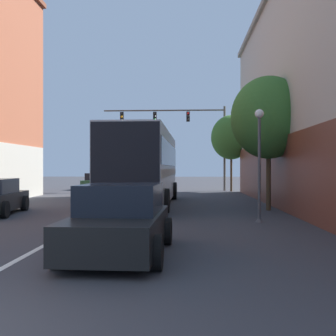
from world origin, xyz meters
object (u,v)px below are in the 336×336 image
object	(u,v)px
bus	(144,165)
street_tree_far	(231,137)
hatchback_foreground	(120,221)
parked_car_left_mid	(98,182)
traffic_signal_gantry	(184,127)
street_tree_near	(269,118)
street_lamp	(259,158)

from	to	relation	value
bus	street_tree_far	size ratio (longest dim) A/B	1.87
hatchback_foreground	parked_car_left_mid	bearing A→B (deg)	15.45
parked_car_left_mid	bus	bearing A→B (deg)	-150.94
hatchback_foreground	traffic_signal_gantry	distance (m)	24.04
traffic_signal_gantry	street_tree_near	size ratio (longest dim) A/B	1.70
hatchback_foreground	traffic_signal_gantry	bearing A→B (deg)	-1.22
bus	parked_car_left_mid	world-z (taller)	bus
parked_car_left_mid	street_tree_far	xyz separation A→B (m)	(11.13, -2.49, 3.59)
traffic_signal_gantry	street_tree_far	distance (m)	3.94
hatchback_foreground	street_tree_far	xyz separation A→B (m)	(4.88, 22.76, 3.55)
street_tree_near	hatchback_foreground	bearing A→B (deg)	-118.95
hatchback_foreground	street_tree_far	distance (m)	23.54
bus	street_lamp	size ratio (longest dim) A/B	2.92
street_lamp	traffic_signal_gantry	bearing A→B (deg)	98.38
street_lamp	parked_car_left_mid	bearing A→B (deg)	116.68
street_lamp	street_tree_far	size ratio (longest dim) A/B	0.64
bus	hatchback_foreground	size ratio (longest dim) A/B	2.87
parked_car_left_mid	street_tree_far	distance (m)	11.96
parked_car_left_mid	street_tree_far	size ratio (longest dim) A/B	0.72
bus	street_tree_far	bearing A→B (deg)	-24.76
street_lamp	street_tree_far	world-z (taller)	street_tree_far
parked_car_left_mid	street_lamp	bearing A→B (deg)	-145.77
bus	street_tree_near	xyz separation A→B (m)	(5.65, -2.22, 2.02)
hatchback_foreground	street_tree_near	size ratio (longest dim) A/B	0.67
street_tree_near	parked_car_left_mid	bearing A→B (deg)	124.50
street_lamp	hatchback_foreground	bearing A→B (deg)	-127.00
street_lamp	street_tree_far	distance (m)	17.79
traffic_signal_gantry	parked_car_left_mid	bearing A→B (deg)	167.44
hatchback_foreground	parked_car_left_mid	size ratio (longest dim) A/B	0.91
parked_car_left_mid	traffic_signal_gantry	xyz separation A→B (m)	(7.39, -1.65, 4.48)
parked_car_left_mid	street_tree_near	bearing A→B (deg)	-137.95
street_tree_near	street_tree_far	size ratio (longest dim) A/B	0.97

